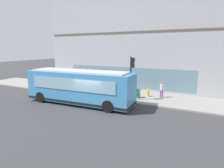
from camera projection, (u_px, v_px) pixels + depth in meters
The scene contains 9 objects.
ground at pixel (92, 108), 15.83m from camera, with size 120.00×120.00×0.00m, color #38383A.
sidewalk_curb at pixel (117, 94), 20.26m from camera, with size 4.94×40.00×0.15m, color gray.
building_corner at pixel (140, 40), 25.47m from camera, with size 9.65×22.33×12.34m.
city_bus_nearside at pixel (79, 87), 16.79m from camera, with size 3.03×10.15×3.07m.
traffic_light_near_corner at pixel (132, 70), 17.08m from camera, with size 0.32×0.49×4.12m.
fire_hydrant at pixel (148, 93), 18.89m from camera, with size 0.35×0.35×0.74m.
pedestrian_walking_along_curb at pixel (162, 89), 18.39m from camera, with size 0.32×0.32×1.58m.
pedestrian_near_hydrant at pixel (119, 89), 18.43m from camera, with size 0.32×0.32×1.55m.
newspaper_vending_box at pixel (138, 93), 18.40m from camera, with size 0.44×0.43×0.90m.
Camera 1 is at (-12.76, -8.33, 5.02)m, focal length 29.63 mm.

